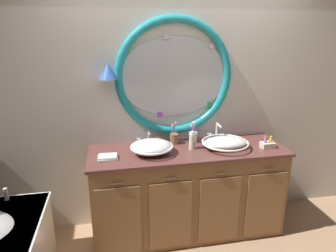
{
  "coord_description": "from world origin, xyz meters",
  "views": [
    {
      "loc": [
        -0.67,
        -2.29,
        1.98
      ],
      "look_at": [
        -0.18,
        0.25,
        1.14
      ],
      "focal_mm": 32.15,
      "sensor_mm": 36.0,
      "label": 1
    }
  ],
  "objects": [
    {
      "name": "toothbrush_holder_left",
      "position": [
        -0.08,
        0.44,
        0.95
      ],
      "size": [
        0.09,
        0.09,
        0.22
      ],
      "color": "#996647",
      "rests_on": "vanity_counter"
    },
    {
      "name": "vanity_counter",
      "position": [
        0.02,
        0.26,
        0.45
      ],
      "size": [
        1.87,
        0.62,
        0.89
      ],
      "color": "olive",
      "rests_on": "ground_plane"
    },
    {
      "name": "sink_basin_right",
      "position": [
        0.38,
        0.24,
        0.95
      ],
      "size": [
        0.45,
        0.45,
        0.11
      ],
      "color": "white",
      "rests_on": "vanity_counter"
    },
    {
      "name": "faucet_set_left",
      "position": [
        -0.33,
        0.47,
        0.95
      ],
      "size": [
        0.24,
        0.11,
        0.15
      ],
      "color": "silver",
      "rests_on": "vanity_counter"
    },
    {
      "name": "ground_plane",
      "position": [
        0.0,
        0.0,
        0.0
      ],
      "size": [
        14.0,
        14.0,
        0.0
      ],
      "primitive_type": "plane",
      "color": "tan"
    },
    {
      "name": "back_wall_assembly",
      "position": [
        -0.01,
        0.58,
        1.32
      ],
      "size": [
        6.4,
        0.26,
        2.6
      ],
      "color": "silver",
      "rests_on": "ground_plane"
    },
    {
      "name": "toothbrush_holder_right",
      "position": [
        0.12,
        0.44,
        0.95
      ],
      "size": [
        0.09,
        0.09,
        0.22
      ],
      "color": "silver",
      "rests_on": "vanity_counter"
    },
    {
      "name": "folded_hand_towel",
      "position": [
        -0.73,
        0.19,
        0.91
      ],
      "size": [
        0.17,
        0.14,
        0.03
      ],
      "color": "white",
      "rests_on": "vanity_counter"
    },
    {
      "name": "toiletry_basket",
      "position": [
        0.78,
        0.16,
        0.93
      ],
      "size": [
        0.13,
        0.09,
        0.12
      ],
      "color": "beige",
      "rests_on": "vanity_counter"
    },
    {
      "name": "soap_dispenser",
      "position": [
        0.06,
        0.28,
        0.97
      ],
      "size": [
        0.06,
        0.07,
        0.18
      ],
      "color": "#EFE5C6",
      "rests_on": "vanity_counter"
    },
    {
      "name": "faucet_set_right",
      "position": [
        0.38,
        0.47,
        0.96
      ],
      "size": [
        0.2,
        0.14,
        0.18
      ],
      "color": "silver",
      "rests_on": "vanity_counter"
    },
    {
      "name": "sink_basin_left",
      "position": [
        -0.33,
        0.24,
        0.96
      ],
      "size": [
        0.39,
        0.39,
        0.13
      ],
      "color": "white",
      "rests_on": "vanity_counter"
    }
  ]
}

